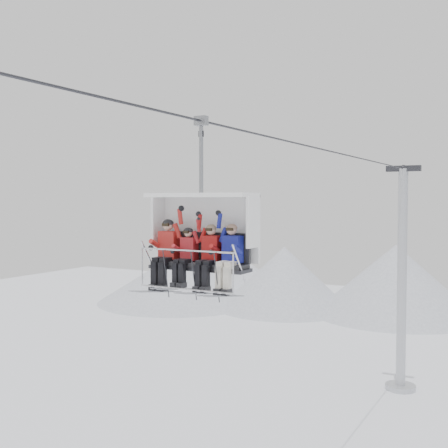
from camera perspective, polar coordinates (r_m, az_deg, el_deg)
The scene contains 8 objects.
ridgeline at distance 55.71m, azimuth 20.05°, elevation -6.55°, with size 72.00×21.00×7.00m.
lift_tower_right at distance 35.47m, azimuth 17.60°, elevation -6.83°, with size 2.00×1.80×13.48m.
haul_cable at distance 14.22m, azimuth 0.00°, elevation 9.91°, with size 0.06×0.06×50.00m, color #2D2D32.
chairlift_carrier at distance 13.29m, azimuth -2.02°, elevation -0.66°, with size 2.65×1.17×3.98m.
skier_far_left at distance 13.54m, azimuth -5.85°, elevation -2.64°, with size 0.46×1.69×1.78m.
skier_center_left at distance 13.21m, azimuth -3.86°, elevation -3.13°, with size 0.37×1.69×1.50m.
skier_center_right at distance 12.89m, azimuth -1.50°, elevation -3.09°, with size 0.41×1.69×1.63m.
skier_far_right at distance 12.63m, azimuth 0.63°, elevation -3.16°, with size 0.42×1.69×1.67m.
Camera 1 is at (6.83, -12.34, 11.47)m, focal length 45.00 mm.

